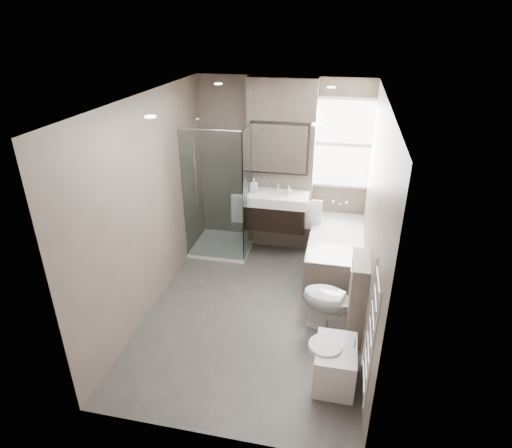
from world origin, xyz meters
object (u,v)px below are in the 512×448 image
(bathtub, at_px, (335,252))
(vanity, at_px, (276,210))
(bidet, at_px, (334,364))
(toilet, at_px, (335,301))

(bathtub, bearing_deg, vanity, 160.63)
(bathtub, distance_m, bidet, 2.14)
(toilet, xyz_separation_m, bidet, (0.04, -0.83, -0.16))
(bathtub, relative_size, toilet, 2.04)
(vanity, xyz_separation_m, toilet, (0.97, -1.63, -0.35))
(vanity, height_order, toilet, vanity)
(toilet, bearing_deg, bathtub, -163.41)
(bathtub, xyz_separation_m, bidet, (0.09, -2.14, -0.08))
(vanity, bearing_deg, bidet, -67.66)
(bathtub, distance_m, toilet, 1.31)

